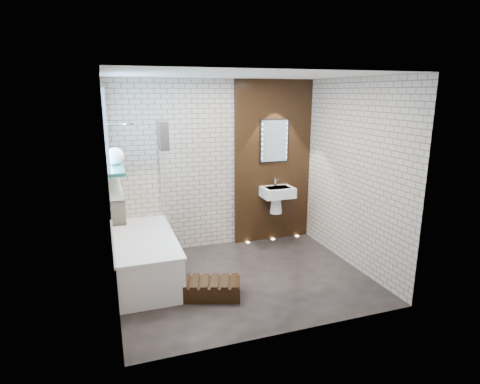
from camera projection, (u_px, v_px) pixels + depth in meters
name	position (u px, v px, depth m)	size (l,w,h in m)	color
ground	(244.00, 278.00, 5.27)	(3.20, 3.20, 0.00)	black
room_shell	(244.00, 183.00, 4.96)	(3.24, 3.20, 2.60)	#B8A592
walnut_panel	(273.00, 162.00, 6.42)	(1.30, 0.06, 2.60)	black
clerestory_window	(108.00, 136.00, 4.63)	(0.18, 1.00, 0.94)	#7FADE0
display_niche	(116.00, 198.00, 4.63)	(0.14, 1.30, 0.26)	#227D74
bathtub	(145.00, 257.00, 5.23)	(0.79, 1.74, 0.70)	white
bath_screen	(163.00, 176.00, 5.50)	(0.01, 0.78, 1.40)	white
towel	(163.00, 136.00, 5.21)	(0.11, 0.29, 0.38)	black
shower_head	(127.00, 124.00, 5.24)	(0.18, 0.18, 0.02)	silver
washbasin	(277.00, 196.00, 6.37)	(0.50, 0.36, 0.58)	white
led_mirror	(274.00, 141.00, 6.30)	(0.50, 0.02, 0.70)	black
walnut_step	(205.00, 289.00, 4.79)	(0.84, 0.37, 0.19)	black
niche_bottles	(117.00, 204.00, 4.57)	(0.05, 0.83, 0.13)	maroon
sill_vases	(115.00, 156.00, 4.77)	(0.21, 0.21, 0.21)	white
floor_uplights	(273.00, 239.00, 6.67)	(0.96, 0.06, 0.01)	#FFD899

